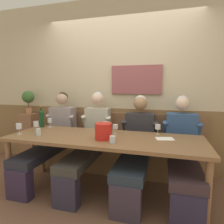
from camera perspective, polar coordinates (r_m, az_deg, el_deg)
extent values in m
cube|color=brown|center=(2.60, -3.58, -24.65)|extent=(6.80, 6.80, 0.02)
cube|color=#C7B694|center=(3.24, 2.64, 8.10)|extent=(6.80, 0.08, 2.80)
cube|color=#914D50|center=(3.13, 7.27, 9.57)|extent=(0.81, 0.04, 0.45)
cube|color=brown|center=(3.30, 2.33, -7.64)|extent=(6.80, 0.03, 1.01)
cube|color=brown|center=(3.19, 1.33, -13.60)|extent=(2.75, 0.42, 0.44)
cube|color=brown|center=(3.11, 1.35, -9.39)|extent=(2.70, 0.39, 0.05)
cube|color=brown|center=(3.22, 2.20, -4.16)|extent=(2.75, 0.04, 0.45)
cube|color=brown|center=(2.42, -2.58, -7.87)|extent=(2.45, 0.82, 0.04)
cylinder|color=brown|center=(2.85, -28.35, -14.30)|extent=(0.07, 0.07, 0.71)
cylinder|color=brown|center=(2.18, 26.75, -21.26)|extent=(0.07, 0.07, 0.71)
cylinder|color=brown|center=(3.33, -20.14, -10.64)|extent=(0.07, 0.07, 0.71)
cylinder|color=brown|center=(2.78, 24.05, -14.60)|extent=(0.07, 0.07, 0.71)
cube|color=#30243E|center=(2.74, -25.94, -18.82)|extent=(0.31, 0.14, 0.38)
cube|color=#242532|center=(3.00, -19.92, -11.11)|extent=(0.34, 1.08, 0.11)
cube|color=gray|center=(3.39, -14.43, -3.09)|extent=(0.41, 0.22, 0.53)
sphere|color=tan|center=(3.33, -14.76, 3.86)|extent=(0.19, 0.19, 0.19)
sphere|color=black|center=(3.35, -14.56, 4.29)|extent=(0.18, 0.18, 0.18)
cylinder|color=gray|center=(3.46, -17.90, -2.57)|extent=(0.08, 0.20, 0.27)
cylinder|color=gray|center=(3.25, -11.56, -3.02)|extent=(0.08, 0.20, 0.27)
cube|color=#2C283B|center=(2.40, -13.59, -22.20)|extent=(0.29, 0.14, 0.38)
cube|color=#373531|center=(2.70, -8.51, -12.87)|extent=(0.33, 1.09, 0.11)
cube|color=#B7B5A4|center=(3.12, -4.27, -3.72)|extent=(0.39, 0.18, 0.54)
sphere|color=beige|center=(3.06, -4.41, 3.91)|extent=(0.19, 0.19, 0.19)
sphere|color=silver|center=(3.08, -4.25, 4.39)|extent=(0.18, 0.18, 0.18)
cylinder|color=#B7B5A4|center=(3.16, -8.01, -3.12)|extent=(0.08, 0.20, 0.27)
cylinder|color=#B7B5A4|center=(3.02, -0.83, -3.56)|extent=(0.08, 0.20, 0.27)
cube|color=#372D3D|center=(2.19, 4.09, -25.20)|extent=(0.33, 0.14, 0.38)
cube|color=#23303C|center=(2.51, 6.48, -14.47)|extent=(0.36, 1.08, 0.11)
cube|color=#2D2D32|center=(2.97, 8.39, -4.97)|extent=(0.43, 0.22, 0.48)
sphere|color=#A17A54|center=(2.90, 8.52, 2.59)|extent=(0.21, 0.21, 0.21)
sphere|color=beige|center=(2.92, 8.59, 3.14)|extent=(0.19, 0.19, 0.19)
cylinder|color=#2D2D32|center=(2.96, 3.91, -4.66)|extent=(0.08, 0.20, 0.27)
cylinder|color=#2D2D32|center=(2.90, 12.75, -5.08)|extent=(0.08, 0.20, 0.27)
cube|color=#28233C|center=(2.17, 21.50, -26.05)|extent=(0.32, 0.14, 0.38)
cube|color=#36282E|center=(2.49, 20.65, -15.09)|extent=(0.35, 1.08, 0.11)
cube|color=#304E7F|center=(2.96, 19.99, -5.23)|extent=(0.42, 0.23, 0.50)
sphere|color=beige|center=(2.89, 20.37, 2.41)|extent=(0.19, 0.19, 0.19)
sphere|color=silver|center=(2.91, 20.35, 2.92)|extent=(0.18, 0.18, 0.18)
cylinder|color=#304E7F|center=(2.90, 15.65, -4.92)|extent=(0.08, 0.20, 0.27)
cylinder|color=#304E7F|center=(2.93, 24.44, -5.19)|extent=(0.08, 0.20, 0.27)
cylinder|color=red|center=(2.29, -2.56, -5.76)|extent=(0.20, 0.20, 0.19)
cylinder|color=#123D1E|center=(3.15, -20.28, -2.34)|extent=(0.07, 0.07, 0.21)
sphere|color=#123D1E|center=(3.13, -20.38, -0.23)|extent=(0.07, 0.07, 0.07)
cylinder|color=#123D1E|center=(3.13, -20.42, 0.68)|extent=(0.03, 0.03, 0.08)
cylinder|color=orange|center=(3.12, -20.47, 1.61)|extent=(0.03, 0.03, 0.02)
cylinder|color=silver|center=(2.65, -1.78, -5.98)|extent=(0.07, 0.07, 0.00)
cylinder|color=silver|center=(2.64, -1.78, -5.17)|extent=(0.01, 0.01, 0.07)
cylinder|color=silver|center=(2.63, -1.79, -3.66)|extent=(0.08, 0.08, 0.07)
cylinder|color=#F5E290|center=(2.63, -1.79, -4.16)|extent=(0.07, 0.07, 0.02)
cylinder|color=silver|center=(2.57, 1.00, -6.40)|extent=(0.06, 0.06, 0.00)
cylinder|color=silver|center=(2.57, 1.00, -5.72)|extent=(0.01, 0.01, 0.06)
cylinder|color=silver|center=(2.55, 1.01, -4.41)|extent=(0.07, 0.07, 0.06)
cylinder|color=silver|center=(3.12, -18.09, -4.26)|extent=(0.07, 0.07, 0.00)
cylinder|color=silver|center=(3.11, -18.12, -3.62)|extent=(0.01, 0.01, 0.07)
cylinder|color=silver|center=(3.10, -18.17, -2.40)|extent=(0.06, 0.06, 0.07)
cylinder|color=#EDE783|center=(3.10, -18.16, -2.76)|extent=(0.06, 0.06, 0.03)
cylinder|color=silver|center=(2.61, 13.48, -6.42)|extent=(0.06, 0.06, 0.00)
cylinder|color=silver|center=(2.60, 13.50, -5.69)|extent=(0.01, 0.01, 0.06)
cylinder|color=silver|center=(2.59, 13.54, -4.33)|extent=(0.07, 0.07, 0.06)
cylinder|color=#EDE189|center=(2.59, 13.53, -4.77)|extent=(0.06, 0.06, 0.02)
cylinder|color=silver|center=(2.83, -26.00, -5.90)|extent=(0.06, 0.06, 0.00)
cylinder|color=silver|center=(2.82, -26.04, -5.21)|extent=(0.01, 0.01, 0.07)
cylinder|color=silver|center=(2.81, -26.13, -3.84)|extent=(0.07, 0.07, 0.07)
cylinder|color=#E2E387|center=(2.81, -26.09, -4.41)|extent=(0.06, 0.06, 0.02)
cylinder|color=silver|center=(2.93, -21.71, -5.19)|extent=(0.06, 0.06, 0.00)
cylinder|color=silver|center=(2.93, -21.74, -4.60)|extent=(0.01, 0.01, 0.06)
cylinder|color=silver|center=(2.91, -21.80, -3.32)|extent=(0.07, 0.07, 0.08)
cylinder|color=#ECE690|center=(2.92, -21.78, -3.79)|extent=(0.06, 0.06, 0.03)
cylinder|color=silver|center=(2.63, -21.16, -5.63)|extent=(0.06, 0.06, 0.09)
cylinder|color=silver|center=(2.14, 0.16, -8.24)|extent=(0.07, 0.07, 0.08)
cube|color=white|center=(2.41, 15.50, -7.70)|extent=(0.24, 0.20, 0.00)
cube|color=brown|center=(3.90, -23.20, -6.80)|extent=(0.28, 0.28, 0.88)
cylinder|color=#AB6E49|center=(3.82, -23.60, 0.40)|extent=(0.11, 0.11, 0.11)
cylinder|color=brown|center=(3.80, -23.69, 2.02)|extent=(0.02, 0.02, 0.11)
sphere|color=#39632D|center=(3.79, -23.80, 4.15)|extent=(0.22, 0.22, 0.22)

